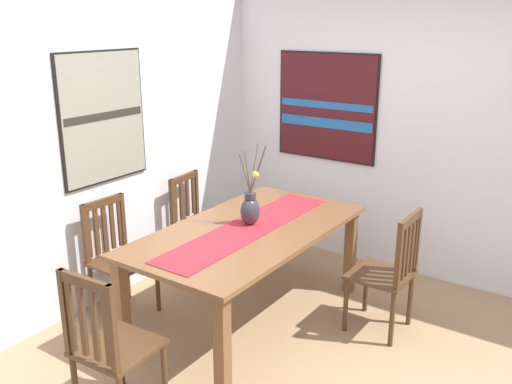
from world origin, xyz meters
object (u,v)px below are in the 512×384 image
at_px(chair_3, 389,270).
at_px(painting_on_back_wall, 103,118).
at_px(chair_2, 109,345).
at_px(painting_on_side_wall, 327,107).
at_px(chair_0, 197,221).
at_px(centerpiece_vase, 250,208).
at_px(dining_table, 248,240).
at_px(chair_1, 117,255).

height_order(chair_3, painting_on_back_wall, painting_on_back_wall).
relative_size(chair_2, painting_on_side_wall, 0.95).
xyz_separation_m(chair_0, chair_2, (-1.85, -0.93, 0.02)).
xyz_separation_m(centerpiece_vase, painting_on_back_wall, (-0.35, 1.15, 0.62)).
bearing_deg(chair_3, painting_on_back_wall, 109.31).
relative_size(chair_2, chair_3, 1.02).
distance_m(centerpiece_vase, painting_on_side_wall, 1.57).
bearing_deg(painting_on_side_wall, painting_on_back_wall, 151.34).
xyz_separation_m(dining_table, painting_on_back_wall, (-0.28, 1.18, 0.85)).
relative_size(centerpiece_vase, chair_0, 0.70).
distance_m(centerpiece_vase, painting_on_back_wall, 1.35).
bearing_deg(painting_on_side_wall, dining_table, -173.19).
height_order(chair_2, painting_on_back_wall, painting_on_back_wall).
distance_m(dining_table, painting_on_side_wall, 1.73).
distance_m(centerpiece_vase, chair_3, 1.11).
xyz_separation_m(chair_2, chair_3, (1.82, -0.93, -0.00)).
bearing_deg(dining_table, centerpiece_vase, 21.47).
height_order(chair_0, painting_on_side_wall, painting_on_side_wall).
relative_size(dining_table, chair_3, 2.02).
bearing_deg(chair_0, chair_3, -91.01).
relative_size(painting_on_back_wall, painting_on_side_wall, 1.00).
xyz_separation_m(centerpiece_vase, chair_0, (0.42, 0.90, -0.42)).
relative_size(chair_1, chair_2, 0.95).
bearing_deg(chair_2, centerpiece_vase, 1.45).
relative_size(dining_table, chair_0, 2.14).
height_order(dining_table, chair_3, chair_3).
distance_m(centerpiece_vase, chair_1, 1.12).
xyz_separation_m(dining_table, painting_on_side_wall, (1.53, 0.18, 0.78)).
bearing_deg(chair_3, painting_on_side_wall, 46.04).
relative_size(chair_0, chair_3, 0.94).
height_order(chair_0, chair_2, chair_2).
xyz_separation_m(chair_3, painting_on_back_wall, (-0.74, 2.11, 1.02)).
distance_m(centerpiece_vase, chair_0, 1.07).
bearing_deg(centerpiece_vase, dining_table, -158.53).
relative_size(chair_0, painting_on_back_wall, 0.88).
bearing_deg(painting_on_side_wall, chair_0, 144.64).
bearing_deg(dining_table, chair_0, 62.06).
height_order(dining_table, chair_1, chair_1).
xyz_separation_m(chair_0, chair_1, (-0.96, -0.00, 0.01)).
bearing_deg(dining_table, chair_3, -63.89).
relative_size(chair_1, chair_3, 0.97).
bearing_deg(chair_0, chair_1, -179.72).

